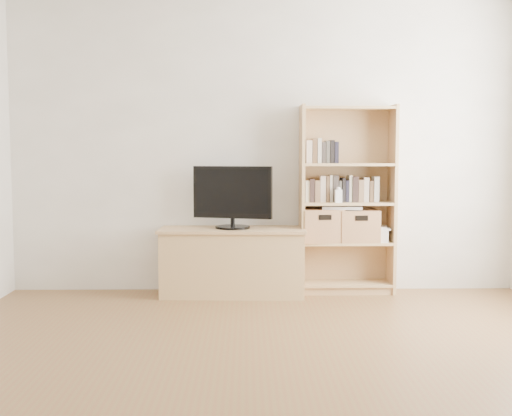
{
  "coord_description": "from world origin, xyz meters",
  "views": [
    {
      "loc": [
        -0.16,
        -3.24,
        1.24
      ],
      "look_at": [
        -0.08,
        1.9,
        0.79
      ],
      "focal_mm": 45.0,
      "sensor_mm": 36.0,
      "label": 1
    }
  ],
  "objects_px": {
    "television": "(233,197)",
    "baby_monitor": "(338,196)",
    "laptop": "(343,207)",
    "bookshelf": "(347,200)",
    "basket_left": "(322,225)",
    "tv_stand": "(233,263)",
    "basket_right": "(358,225)"
  },
  "relations": [
    {
      "from": "television",
      "to": "baby_monitor",
      "type": "distance_m",
      "value": 0.91
    },
    {
      "from": "baby_monitor",
      "to": "laptop",
      "type": "xyz_separation_m",
      "value": [
        0.05,
        0.09,
        -0.1
      ]
    },
    {
      "from": "bookshelf",
      "to": "laptop",
      "type": "height_order",
      "value": "bookshelf"
    },
    {
      "from": "baby_monitor",
      "to": "basket_left",
      "type": "bearing_deg",
      "value": 141.05
    },
    {
      "from": "tv_stand",
      "to": "television",
      "type": "xyz_separation_m",
      "value": [
        0.0,
        0.0,
        0.58
      ]
    },
    {
      "from": "tv_stand",
      "to": "basket_left",
      "type": "bearing_deg",
      "value": 7.35
    },
    {
      "from": "baby_monitor",
      "to": "laptop",
      "type": "bearing_deg",
      "value": 54.4
    },
    {
      "from": "tv_stand",
      "to": "bookshelf",
      "type": "bearing_deg",
      "value": 6.61
    },
    {
      "from": "baby_monitor",
      "to": "basket_left",
      "type": "distance_m",
      "value": 0.3
    },
    {
      "from": "television",
      "to": "basket_right",
      "type": "distance_m",
      "value": 1.14
    },
    {
      "from": "tv_stand",
      "to": "basket_right",
      "type": "relative_size",
      "value": 3.6
    },
    {
      "from": "basket_right",
      "to": "bookshelf",
      "type": "bearing_deg",
      "value": 176.77
    },
    {
      "from": "basket_right",
      "to": "laptop",
      "type": "relative_size",
      "value": 0.99
    },
    {
      "from": "television",
      "to": "basket_left",
      "type": "relative_size",
      "value": 1.99
    },
    {
      "from": "tv_stand",
      "to": "basket_left",
      "type": "distance_m",
      "value": 0.85
    },
    {
      "from": "laptop",
      "to": "basket_right",
      "type": "bearing_deg",
      "value": 10.82
    },
    {
      "from": "tv_stand",
      "to": "television",
      "type": "bearing_deg",
      "value": 0.0
    },
    {
      "from": "bookshelf",
      "to": "television",
      "type": "bearing_deg",
      "value": -176.19
    },
    {
      "from": "television",
      "to": "baby_monitor",
      "type": "xyz_separation_m",
      "value": [
        0.91,
        -0.01,
        0.01
      ]
    },
    {
      "from": "tv_stand",
      "to": "bookshelf",
      "type": "distance_m",
      "value": 1.14
    },
    {
      "from": "basket_right",
      "to": "laptop",
      "type": "xyz_separation_m",
      "value": [
        -0.14,
        -0.0,
        0.16
      ]
    },
    {
      "from": "basket_left",
      "to": "basket_right",
      "type": "height_order",
      "value": "basket_left"
    },
    {
      "from": "television",
      "to": "baby_monitor",
      "type": "bearing_deg",
      "value": 14.2
    },
    {
      "from": "television",
      "to": "tv_stand",
      "type": "bearing_deg",
      "value": 0.0
    },
    {
      "from": "basket_left",
      "to": "tv_stand",
      "type": "bearing_deg",
      "value": -178.45
    },
    {
      "from": "basket_left",
      "to": "baby_monitor",
      "type": "bearing_deg",
      "value": -37.15
    },
    {
      "from": "bookshelf",
      "to": "baby_monitor",
      "type": "distance_m",
      "value": 0.14
    },
    {
      "from": "bookshelf",
      "to": "basket_right",
      "type": "bearing_deg",
      "value": -2.6
    },
    {
      "from": "bookshelf",
      "to": "basket_right",
      "type": "height_order",
      "value": "bookshelf"
    },
    {
      "from": "tv_stand",
      "to": "baby_monitor",
      "type": "height_order",
      "value": "baby_monitor"
    },
    {
      "from": "baby_monitor",
      "to": "basket_right",
      "type": "relative_size",
      "value": 0.33
    },
    {
      "from": "bookshelf",
      "to": "baby_monitor",
      "type": "height_order",
      "value": "bookshelf"
    }
  ]
}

